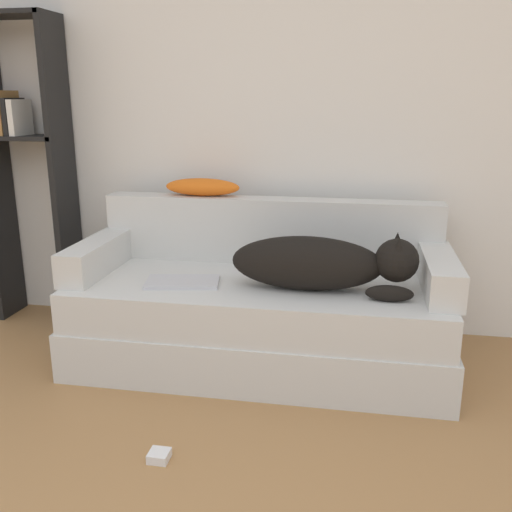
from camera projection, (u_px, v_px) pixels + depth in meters
name	position (u px, v px, depth m)	size (l,w,h in m)	color
wall_back	(273.00, 90.00, 3.13)	(7.84, 0.06, 2.70)	silver
couch	(259.00, 322.00, 2.88)	(1.85, 0.81, 0.44)	silver
couch_backrest	(270.00, 230.00, 3.09)	(1.81, 0.15, 0.35)	silver
couch_arm_left	(97.00, 256.00, 2.93)	(0.15, 0.62, 0.16)	silver
couch_arm_right	(439.00, 274.00, 2.64)	(0.15, 0.62, 0.16)	silver
dog	(323.00, 263.00, 2.63)	(0.86, 0.25, 0.28)	black
laptop	(183.00, 282.00, 2.76)	(0.38, 0.26, 0.02)	#B7B7BC
throw_pillow	(202.00, 187.00, 3.11)	(0.41, 0.14, 0.09)	orange
bookshelf	(25.00, 154.00, 3.30)	(0.46, 0.26, 1.76)	black
power_adapter	(159.00, 456.00, 2.14)	(0.08, 0.08, 0.04)	silver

